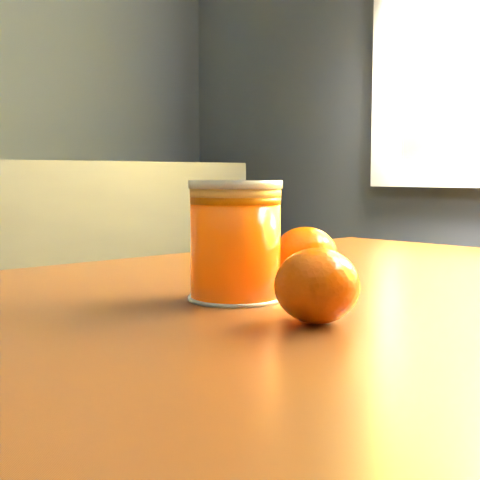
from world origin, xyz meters
TOP-DOWN VIEW (x-y plane):
  - table at (1.00, 0.11)m, footprint 1.12×0.89m
  - juice_glass at (0.93, 0.12)m, footprint 0.08×0.08m
  - orange_front at (0.93, 0.00)m, footprint 0.07×0.07m
  - orange_back at (1.03, 0.16)m, footprint 0.08×0.08m

SIDE VIEW (x-z plane):
  - table at x=1.00m, z-range 0.28..1.03m
  - orange_front at x=0.93m, z-range 0.75..0.81m
  - orange_back at x=1.03m, z-range 0.75..0.81m
  - juice_glass at x=0.93m, z-range 0.75..0.86m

